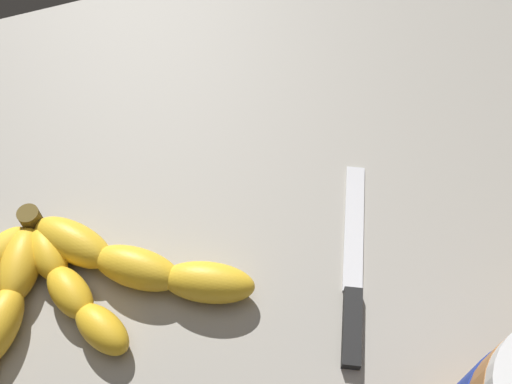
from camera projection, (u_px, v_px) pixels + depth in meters
The scene contains 3 objects.
ground_plane at pixel (296, 208), 62.78cm from camera, with size 96.08×71.98×4.18cm, color gray.
banana_bunch at pixel (53, 289), 53.94cm from camera, with size 33.47×18.60×3.66cm.
butter_knife at pixel (353, 276), 55.98cm from camera, with size 10.72×19.25×1.20cm.
Camera 1 is at (14.96, 28.89, 51.78)cm, focal length 43.36 mm.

